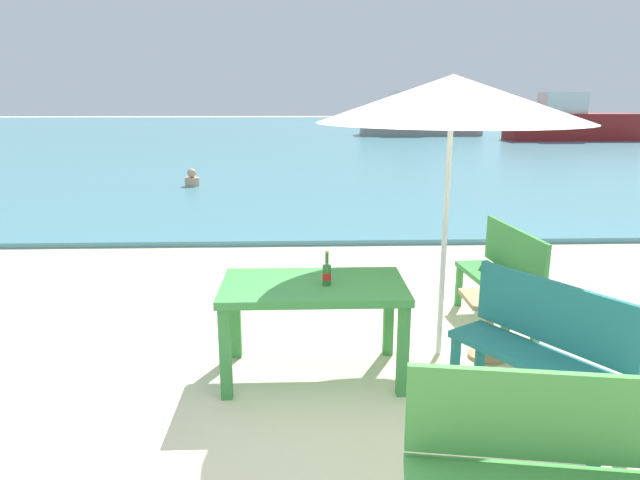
{
  "coord_description": "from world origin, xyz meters",
  "views": [
    {
      "loc": [
        -0.33,
        -3.04,
        2.14
      ],
      "look_at": [
        -0.12,
        3.0,
        0.6
      ],
      "focal_mm": 31.81,
      "sensor_mm": 36.0,
      "label": 1
    }
  ],
  "objects_px": {
    "beer_bottle_amber": "(327,273)",
    "patio_umbrella": "(452,99)",
    "bench_green_right": "(540,465)",
    "boat_barge": "(570,123)",
    "bench_teal_center": "(542,342)",
    "bench_green_left": "(503,271)",
    "boat_tanker": "(419,119)",
    "side_table_wood": "(490,318)",
    "picnic_table_green": "(313,297)",
    "swimmer_person": "(192,179)"
  },
  "relations": [
    {
      "from": "boat_tanker",
      "to": "boat_barge",
      "type": "bearing_deg",
      "value": -32.06
    },
    {
      "from": "side_table_wood",
      "to": "bench_green_left",
      "type": "relative_size",
      "value": 0.44
    },
    {
      "from": "bench_green_left",
      "to": "picnic_table_green",
      "type": "bearing_deg",
      "value": -152.64
    },
    {
      "from": "swimmer_person",
      "to": "boat_barge",
      "type": "distance_m",
      "value": 20.63
    },
    {
      "from": "bench_green_right",
      "to": "swimmer_person",
      "type": "xyz_separation_m",
      "value": [
        -3.6,
        11.18,
        -0.3
      ]
    },
    {
      "from": "bench_green_left",
      "to": "beer_bottle_amber",
      "type": "bearing_deg",
      "value": -150.04
    },
    {
      "from": "bench_teal_center",
      "to": "boat_tanker",
      "type": "xyz_separation_m",
      "value": [
        4.83,
        27.63,
        0.37
      ]
    },
    {
      "from": "bench_green_left",
      "to": "patio_umbrella",
      "type": "bearing_deg",
      "value": -140.56
    },
    {
      "from": "side_table_wood",
      "to": "bench_green_right",
      "type": "distance_m",
      "value": 2.24
    },
    {
      "from": "bench_green_left",
      "to": "boat_tanker",
      "type": "relative_size",
      "value": 0.19
    },
    {
      "from": "side_table_wood",
      "to": "boat_barge",
      "type": "bearing_deg",
      "value": 63.54
    },
    {
      "from": "beer_bottle_amber",
      "to": "patio_umbrella",
      "type": "height_order",
      "value": "patio_umbrella"
    },
    {
      "from": "beer_bottle_amber",
      "to": "bench_green_left",
      "type": "bearing_deg",
      "value": 29.96
    },
    {
      "from": "boat_barge",
      "to": "boat_tanker",
      "type": "height_order",
      "value": "boat_tanker"
    },
    {
      "from": "bench_green_right",
      "to": "boat_tanker",
      "type": "xyz_separation_m",
      "value": [
        5.37,
        28.9,
        0.37
      ]
    },
    {
      "from": "bench_teal_center",
      "to": "boat_barge",
      "type": "relative_size",
      "value": 0.2
    },
    {
      "from": "side_table_wood",
      "to": "boat_barge",
      "type": "xyz_separation_m",
      "value": [
        11.3,
        22.7,
        0.53
      ]
    },
    {
      "from": "picnic_table_green",
      "to": "beer_bottle_amber",
      "type": "bearing_deg",
      "value": -26.01
    },
    {
      "from": "beer_bottle_amber",
      "to": "boat_barge",
      "type": "height_order",
      "value": "boat_barge"
    },
    {
      "from": "side_table_wood",
      "to": "patio_umbrella",
      "type": "bearing_deg",
      "value": 168.85
    },
    {
      "from": "side_table_wood",
      "to": "bench_green_right",
      "type": "bearing_deg",
      "value": -103.11
    },
    {
      "from": "picnic_table_green",
      "to": "swimmer_person",
      "type": "height_order",
      "value": "picnic_table_green"
    },
    {
      "from": "bench_green_right",
      "to": "boat_barge",
      "type": "bearing_deg",
      "value": 64.61
    },
    {
      "from": "bench_green_right",
      "to": "patio_umbrella",
      "type": "bearing_deg",
      "value": 87.29
    },
    {
      "from": "picnic_table_green",
      "to": "beer_bottle_amber",
      "type": "height_order",
      "value": "beer_bottle_amber"
    },
    {
      "from": "beer_bottle_amber",
      "to": "side_table_wood",
      "type": "xyz_separation_m",
      "value": [
        1.37,
        0.3,
        -0.5
      ]
    },
    {
      "from": "picnic_table_green",
      "to": "bench_teal_center",
      "type": "height_order",
      "value": "bench_teal_center"
    },
    {
      "from": "bench_teal_center",
      "to": "bench_green_right",
      "type": "bearing_deg",
      "value": -113.1
    },
    {
      "from": "beer_bottle_amber",
      "to": "bench_green_right",
      "type": "distance_m",
      "value": 2.09
    },
    {
      "from": "bench_teal_center",
      "to": "swimmer_person",
      "type": "bearing_deg",
      "value": 112.73
    },
    {
      "from": "picnic_table_green",
      "to": "side_table_wood",
      "type": "relative_size",
      "value": 2.59
    },
    {
      "from": "patio_umbrella",
      "to": "boat_barge",
      "type": "bearing_deg",
      "value": 62.65
    },
    {
      "from": "patio_umbrella",
      "to": "swimmer_person",
      "type": "height_order",
      "value": "patio_umbrella"
    },
    {
      "from": "bench_teal_center",
      "to": "boat_barge",
      "type": "bearing_deg",
      "value": 64.49
    },
    {
      "from": "bench_green_left",
      "to": "boat_tanker",
      "type": "height_order",
      "value": "boat_tanker"
    },
    {
      "from": "bench_green_left",
      "to": "swimmer_person",
      "type": "height_order",
      "value": "bench_green_left"
    },
    {
      "from": "patio_umbrella",
      "to": "bench_teal_center",
      "type": "distance_m",
      "value": 1.9
    },
    {
      "from": "bench_teal_center",
      "to": "boat_tanker",
      "type": "distance_m",
      "value": 28.05
    },
    {
      "from": "bench_green_right",
      "to": "swimmer_person",
      "type": "height_order",
      "value": "bench_green_right"
    },
    {
      "from": "bench_teal_center",
      "to": "boat_barge",
      "type": "xyz_separation_m",
      "value": [
        11.26,
        23.6,
        0.34
      ]
    },
    {
      "from": "swimmer_person",
      "to": "bench_teal_center",
      "type": "bearing_deg",
      "value": -67.27
    },
    {
      "from": "picnic_table_green",
      "to": "patio_umbrella",
      "type": "xyz_separation_m",
      "value": [
        1.08,
        0.33,
        1.47
      ]
    },
    {
      "from": "bench_green_left",
      "to": "side_table_wood",
      "type": "bearing_deg",
      "value": -116.31
    },
    {
      "from": "boat_barge",
      "to": "beer_bottle_amber",
      "type": "bearing_deg",
      "value": -118.86
    },
    {
      "from": "beer_bottle_amber",
      "to": "bench_teal_center",
      "type": "bearing_deg",
      "value": -22.91
    },
    {
      "from": "boat_tanker",
      "to": "bench_teal_center",
      "type": "bearing_deg",
      "value": -99.92
    },
    {
      "from": "bench_green_right",
      "to": "swimmer_person",
      "type": "bearing_deg",
      "value": 107.87
    },
    {
      "from": "beer_bottle_amber",
      "to": "patio_umbrella",
      "type": "relative_size",
      "value": 0.12
    },
    {
      "from": "picnic_table_green",
      "to": "swimmer_person",
      "type": "bearing_deg",
      "value": 105.89
    },
    {
      "from": "swimmer_person",
      "to": "beer_bottle_amber",
      "type": "bearing_deg",
      "value": -73.62
    }
  ]
}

